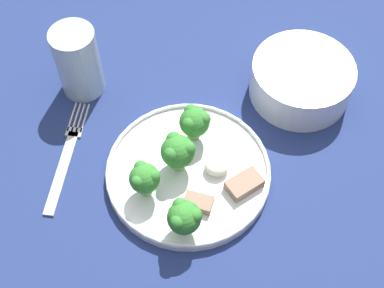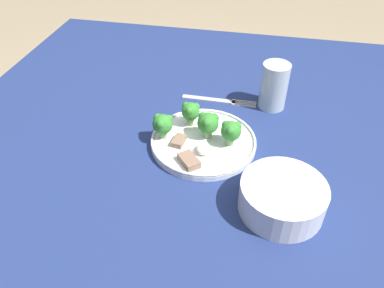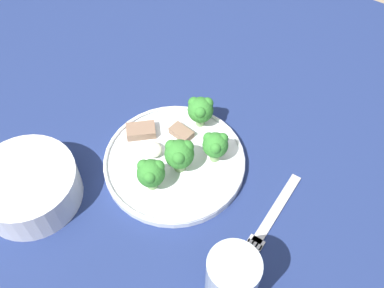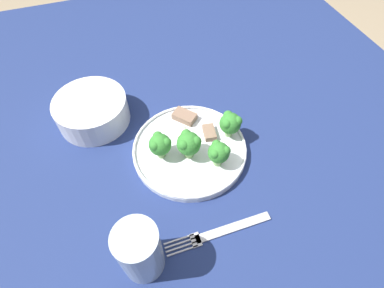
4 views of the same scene
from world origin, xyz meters
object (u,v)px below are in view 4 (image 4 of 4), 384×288
(dinner_plate, at_px, (190,149))
(drinking_glass, at_px, (141,252))
(fork, at_px, (220,232))
(cream_bowl, at_px, (92,111))

(dinner_plate, bearing_deg, drinking_glass, 142.82)
(dinner_plate, distance_m, fork, 0.18)
(cream_bowl, relative_size, drinking_glass, 1.34)
(drinking_glass, bearing_deg, fork, -87.49)
(dinner_plate, relative_size, fork, 1.21)
(fork, distance_m, cream_bowl, 0.37)
(dinner_plate, relative_size, cream_bowl, 1.50)
(fork, bearing_deg, cream_bowl, 26.39)
(fork, xyz_separation_m, cream_bowl, (0.33, 0.16, 0.03))
(dinner_plate, bearing_deg, fork, 177.86)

